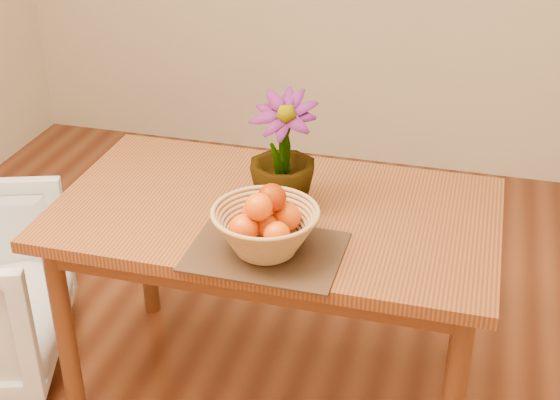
# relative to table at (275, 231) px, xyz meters

# --- Properties ---
(table) EXTENTS (1.40, 0.80, 0.75)m
(table) POSITION_rel_table_xyz_m (0.00, 0.00, 0.00)
(table) COLOR brown
(table) RESTS_ON floor
(placemat) EXTENTS (0.44, 0.33, 0.01)m
(placemat) POSITION_rel_table_xyz_m (0.04, -0.26, 0.09)
(placemat) COLOR #352213
(placemat) RESTS_ON table
(wicker_basket) EXTENTS (0.31, 0.31, 0.13)m
(wicker_basket) POSITION_rel_table_xyz_m (0.04, -0.26, 0.16)
(wicker_basket) COLOR #BA814D
(wicker_basket) RESTS_ON placemat
(orange_pile) EXTENTS (0.18, 0.18, 0.15)m
(orange_pile) POSITION_rel_table_xyz_m (0.05, -0.25, 0.21)
(orange_pile) COLOR #E74003
(orange_pile) RESTS_ON wicker_basket
(potted_plant) EXTENTS (0.22, 0.22, 0.38)m
(potted_plant) POSITION_rel_table_xyz_m (0.02, 0.02, 0.28)
(potted_plant) COLOR #134212
(potted_plant) RESTS_ON table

